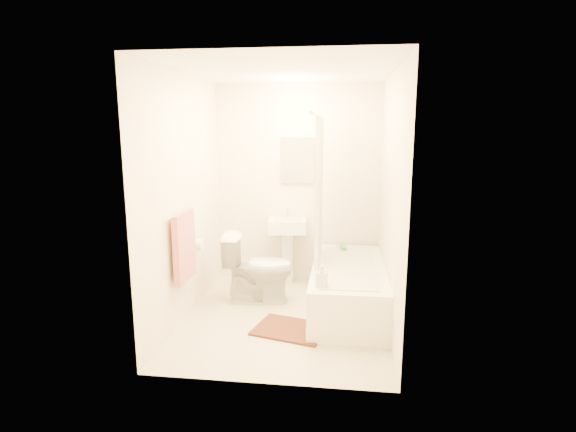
# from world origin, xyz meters

# --- Properties ---
(floor) EXTENTS (2.40, 2.40, 0.00)m
(floor) POSITION_xyz_m (0.00, 0.00, 0.00)
(floor) COLOR beige
(floor) RESTS_ON ground
(ceiling) EXTENTS (2.40, 2.40, 0.00)m
(ceiling) POSITION_xyz_m (0.00, 0.00, 2.40)
(ceiling) COLOR white
(ceiling) RESTS_ON ground
(wall_back) EXTENTS (2.00, 0.02, 2.40)m
(wall_back) POSITION_xyz_m (0.00, 1.20, 1.20)
(wall_back) COLOR beige
(wall_back) RESTS_ON ground
(wall_left) EXTENTS (0.02, 2.40, 2.40)m
(wall_left) POSITION_xyz_m (-1.00, 0.00, 1.20)
(wall_left) COLOR beige
(wall_left) RESTS_ON ground
(wall_right) EXTENTS (0.02, 2.40, 2.40)m
(wall_right) POSITION_xyz_m (1.00, 0.00, 1.20)
(wall_right) COLOR beige
(wall_right) RESTS_ON ground
(mirror) EXTENTS (0.40, 0.03, 0.55)m
(mirror) POSITION_xyz_m (0.00, 1.18, 1.50)
(mirror) COLOR white
(mirror) RESTS_ON wall_back
(curtain_rod) EXTENTS (0.03, 1.70, 0.03)m
(curtain_rod) POSITION_xyz_m (0.30, 0.10, 2.00)
(curtain_rod) COLOR silver
(curtain_rod) RESTS_ON wall_back
(shower_curtain) EXTENTS (0.04, 0.80, 1.55)m
(shower_curtain) POSITION_xyz_m (0.30, 0.50, 1.22)
(shower_curtain) COLOR silver
(shower_curtain) RESTS_ON curtain_rod
(towel_bar) EXTENTS (0.02, 0.60, 0.02)m
(towel_bar) POSITION_xyz_m (-0.96, -0.25, 1.10)
(towel_bar) COLOR silver
(towel_bar) RESTS_ON wall_left
(towel) EXTENTS (0.06, 0.45, 0.66)m
(towel) POSITION_xyz_m (-0.93, -0.25, 0.78)
(towel) COLOR #CC7266
(towel) RESTS_ON towel_bar
(toilet_paper) EXTENTS (0.11, 0.12, 0.12)m
(toilet_paper) POSITION_xyz_m (-0.93, 0.12, 0.70)
(toilet_paper) COLOR white
(toilet_paper) RESTS_ON wall_left
(toilet) EXTENTS (0.80, 0.50, 0.75)m
(toilet) POSITION_xyz_m (-0.35, 0.42, 0.37)
(toilet) COLOR white
(toilet) RESTS_ON floor
(sink) EXTENTS (0.48, 0.40, 0.87)m
(sink) POSITION_xyz_m (-0.11, 1.06, 0.44)
(sink) COLOR white
(sink) RESTS_ON floor
(bathtub) EXTENTS (0.74, 1.70, 0.48)m
(bathtub) POSITION_xyz_m (0.63, 0.30, 0.24)
(bathtub) COLOR white
(bathtub) RESTS_ON floor
(bath_mat) EXTENTS (0.76, 0.64, 0.02)m
(bath_mat) POSITION_xyz_m (0.09, -0.28, 0.01)
(bath_mat) COLOR #48231B
(bath_mat) RESTS_ON floor
(soap_bottle) EXTENTS (0.11, 0.11, 0.20)m
(soap_bottle) POSITION_xyz_m (0.38, -0.36, 0.58)
(soap_bottle) COLOR white
(soap_bottle) RESTS_ON bathtub
(scrub_brush) EXTENTS (0.08, 0.22, 0.04)m
(scrub_brush) POSITION_xyz_m (0.57, 0.96, 0.50)
(scrub_brush) COLOR green
(scrub_brush) RESTS_ON bathtub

